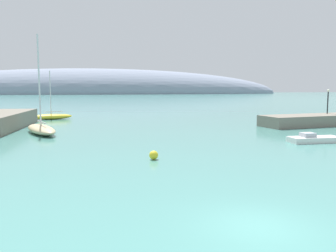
% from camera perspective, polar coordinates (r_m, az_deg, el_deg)
% --- Properties ---
extents(water, '(600.00, 600.00, 0.00)m').
position_cam_1_polar(water, '(13.91, 14.57, -15.59)').
color(water, teal).
rests_on(water, ground).
extents(distant_ridge, '(292.36, 59.52, 37.51)m').
position_cam_1_polar(distant_ridge, '(267.88, -12.95, 5.18)').
color(distant_ridge, gray).
rests_on(distant_ridge, ground).
extents(sailboat_sand_near_shore, '(5.59, 8.45, 10.81)m').
position_cam_1_polar(sailboat_sand_near_shore, '(40.85, -20.11, -0.40)').
color(sailboat_sand_near_shore, '#C6B284').
rests_on(sailboat_sand_near_shore, water).
extents(sailboat_yellow_mid_mooring, '(6.68, 3.71, 7.70)m').
position_cam_1_polar(sailboat_yellow_mid_mooring, '(58.34, -18.61, 1.51)').
color(sailboat_yellow_mid_mooring, yellow).
rests_on(sailboat_yellow_mid_mooring, water).
extents(motorboat_white_foreground, '(5.34, 2.10, 0.92)m').
position_cam_1_polar(motorboat_white_foreground, '(35.27, 22.87, -1.98)').
color(motorboat_white_foreground, white).
rests_on(motorboat_white_foreground, water).
extents(mooring_buoy_yellow, '(0.65, 0.65, 0.65)m').
position_cam_1_polar(mooring_buoy_yellow, '(24.87, -2.37, -4.79)').
color(mooring_buoy_yellow, yellow).
rests_on(mooring_buoy_yellow, water).
extents(harbor_lamp_post, '(0.36, 0.36, 3.39)m').
position_cam_1_polar(harbor_lamp_post, '(53.24, 24.77, 4.17)').
color(harbor_lamp_post, black).
rests_on(harbor_lamp_post, breakwater_rocks).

